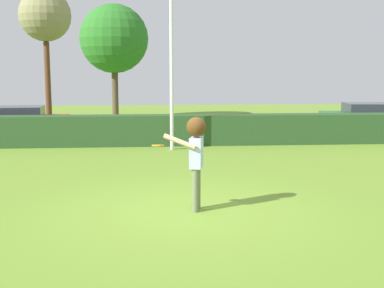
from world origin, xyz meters
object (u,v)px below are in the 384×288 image
(parked_car_red, at_px, (15,120))
(willow_tree, at_px, (45,17))
(person, at_px, (196,150))
(lamppost, at_px, (171,36))
(oak_tree, at_px, (114,39))
(parked_car_green, at_px, (371,116))
(frisbee, at_px, (158,145))

(parked_car_red, relative_size, willow_tree, 0.69)
(person, xyz_separation_m, lamppost, (-0.15, 7.54, 2.63))
(oak_tree, xyz_separation_m, willow_tree, (-2.69, -4.55, 0.68))
(oak_tree, bearing_deg, lamppost, -76.32)
(parked_car_red, relative_size, oak_tree, 0.69)
(oak_tree, bearing_deg, parked_car_green, -29.30)
(parked_car_green, relative_size, oak_tree, 0.70)
(lamppost, distance_m, oak_tree, 11.32)
(frisbee, distance_m, parked_car_green, 15.44)
(person, relative_size, parked_car_green, 0.42)
(parked_car_green, distance_m, willow_tree, 15.11)
(oak_tree, bearing_deg, parked_car_red, -115.52)
(person, xyz_separation_m, willow_tree, (-5.52, 13.97, 3.86))
(person, bearing_deg, lamppost, 91.16)
(frisbee, xyz_separation_m, lamppost, (0.57, 7.68, 2.52))
(frisbee, distance_m, oak_tree, 19.03)
(person, distance_m, parked_car_green, 14.89)
(person, xyz_separation_m, parked_car_green, (8.82, 11.99, -0.50))
(lamppost, xyz_separation_m, oak_tree, (-2.67, 10.98, 0.55))
(person, bearing_deg, frisbee, -168.46)
(lamppost, xyz_separation_m, willow_tree, (-5.37, 6.43, 1.23))
(parked_car_red, bearing_deg, parked_car_green, 2.96)
(person, xyz_separation_m, parked_car_red, (-6.32, 11.20, -0.50))
(person, height_order, parked_car_red, person)
(person, distance_m, parked_car_red, 12.87)
(frisbee, xyz_separation_m, parked_car_green, (9.54, 12.13, -0.61))
(frisbee, height_order, willow_tree, willow_tree)
(lamppost, relative_size, parked_car_red, 1.62)
(parked_car_red, bearing_deg, frisbee, -63.74)
(parked_car_green, bearing_deg, willow_tree, 172.14)
(parked_car_red, distance_m, willow_tree, 5.22)
(frisbee, bearing_deg, oak_tree, 96.44)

